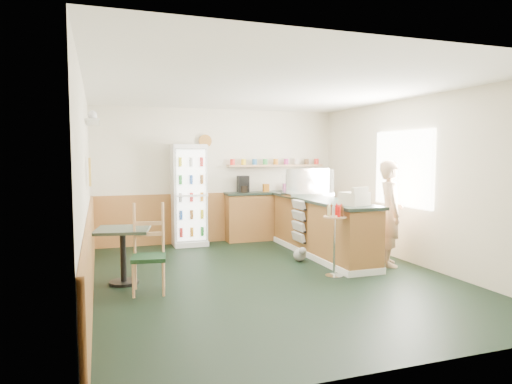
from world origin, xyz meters
name	(u,v)px	position (x,y,z in m)	size (l,w,h in m)	color
ground	(271,277)	(0.00, 0.00, 0.00)	(6.00, 6.00, 0.00)	black
room_envelope	(241,171)	(-0.23, 0.73, 1.52)	(5.04, 6.02, 2.72)	beige
service_counter	(321,230)	(1.35, 1.07, 0.46)	(0.68, 3.01, 1.01)	#AC6B37
back_counter	(276,213)	(1.19, 2.80, 0.55)	(2.24, 0.42, 1.69)	#AC6B37
drinks_fridge	(189,195)	(-0.68, 2.74, 0.99)	(0.65, 0.54, 1.98)	white
display_case	(308,183)	(1.35, 1.63, 1.26)	(0.88, 0.46, 0.50)	silver
cash_register	(354,199)	(1.35, -0.01, 1.11)	(0.34, 0.36, 0.20)	beige
shopkeeper	(390,213)	(2.05, 0.05, 0.84)	(0.56, 0.41, 1.69)	tan
condiment_stand	(335,229)	(0.88, -0.26, 0.70)	(0.33, 0.33, 1.04)	silver
newspaper_rack	(299,221)	(0.99, 1.25, 0.60)	(0.09, 0.47, 0.75)	black
cafe_table	(123,245)	(-2.05, 0.36, 0.55)	(0.82, 0.82, 0.77)	black
cafe_chair	(148,246)	(-1.76, -0.08, 0.60)	(0.48, 0.48, 1.15)	black
dog_doorstop	(300,254)	(0.81, 0.76, 0.12)	(0.21, 0.28, 0.26)	#969691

